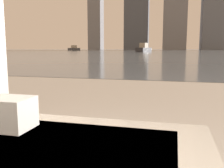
% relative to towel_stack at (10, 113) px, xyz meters
% --- Properties ---
extents(towel_stack, '(0.22, 0.18, 0.16)m').
position_rel_towel_stack_xyz_m(towel_stack, '(0.00, 0.00, 0.00)').
color(towel_stack, white).
rests_on(towel_stack, bathtub).
extents(harbor_water, '(180.00, 110.00, 0.01)m').
position_rel_towel_stack_xyz_m(harbor_water, '(0.11, 61.18, -0.62)').
color(harbor_water, slate).
rests_on(harbor_water, ground_plane).
extents(harbor_boat_1, '(3.16, 5.17, 1.83)m').
position_rel_towel_stack_xyz_m(harbor_boat_1, '(-35.02, 83.83, 0.03)').
color(harbor_boat_1, '#4C4C51').
rests_on(harbor_boat_1, harbor_water).
extents(harbor_boat_2, '(3.18, 5.71, 2.03)m').
position_rel_towel_stack_xyz_m(harbor_boat_2, '(-6.40, 56.74, 0.10)').
color(harbor_boat_2, '#2D2D33').
rests_on(harbor_boat_2, harbor_water).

